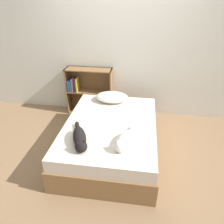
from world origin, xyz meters
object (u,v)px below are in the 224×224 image
pillow (112,97)px  cat_light (125,140)px  bed (111,137)px  bookshelf (88,90)px  cat_dark (80,139)px

pillow → cat_light: 1.18m
bed → bookshelf: (-0.61, 1.15, 0.22)m
bed → pillow: pillow is taller
bed → bookshelf: bearing=118.0°
cat_light → cat_dark: size_ratio=0.94×
cat_light → cat_dark: bearing=-69.2°
bed → pillow: (-0.08, 0.69, 0.32)m
pillow → bookshelf: bearing=138.9°
bookshelf → cat_light: bearing=-62.0°
bed → cat_light: (0.24, -0.45, 0.31)m
cat_light → cat_dark: cat_dark is taller
cat_light → bookshelf: (-0.85, 1.60, -0.09)m
cat_light → pillow: bearing=-149.7°
pillow → bookshelf: size_ratio=0.61×
bed → cat_light: 0.60m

